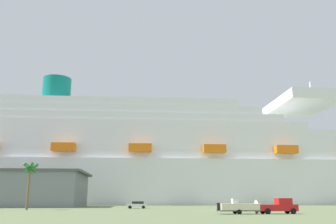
% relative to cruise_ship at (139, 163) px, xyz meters
% --- Properties ---
extents(ground_plane, '(600.00, 600.00, 0.00)m').
position_rel_cruise_ship_xyz_m(ground_plane, '(12.79, -42.97, -16.02)').
color(ground_plane, '#66754C').
extents(cruise_ship, '(266.15, 34.66, 56.04)m').
position_rel_cruise_ship_xyz_m(cruise_ship, '(0.00, 0.00, 0.00)').
color(cruise_ship, white).
rests_on(cruise_ship, ground_plane).
extents(pickup_truck, '(5.66, 2.42, 2.20)m').
position_rel_cruise_ship_xyz_m(pickup_truck, '(20.22, -90.07, -14.97)').
color(pickup_truck, red).
rests_on(pickup_truck, ground_plane).
extents(small_boat_on_trailer, '(7.73, 2.39, 2.15)m').
position_rel_cruise_ship_xyz_m(small_boat_on_trailer, '(15.07, -90.24, -15.06)').
color(small_boat_on_trailer, '#595960').
rests_on(small_boat_on_trailer, ground_plane).
extents(palm_tree, '(3.42, 3.47, 9.34)m').
position_rel_cruise_ship_xyz_m(palm_tree, '(-21.94, -66.88, -8.50)').
color(palm_tree, brown).
rests_on(palm_tree, ground_plane).
extents(parked_car_white_van, '(4.72, 2.38, 1.58)m').
position_rel_cruise_ship_xyz_m(parked_car_white_van, '(-0.26, -57.57, -15.18)').
color(parked_car_white_van, white).
rests_on(parked_car_white_van, ground_plane).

